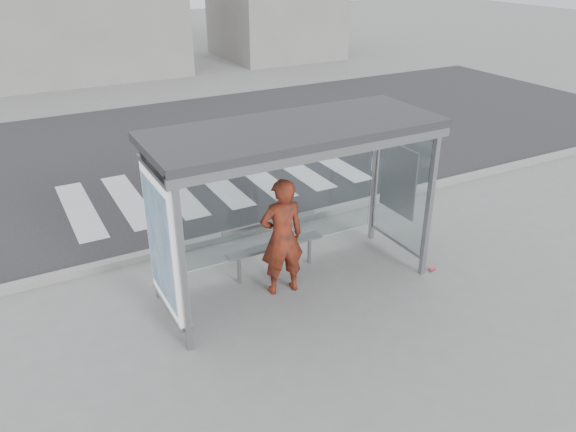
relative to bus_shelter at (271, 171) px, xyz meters
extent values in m
plane|color=slate|center=(0.37, -0.06, -1.98)|extent=(80.00, 80.00, 0.00)
cube|color=#252527|center=(0.37, 6.94, -1.98)|extent=(30.00, 10.00, 0.01)
cube|color=gray|center=(0.37, 1.89, -1.92)|extent=(30.00, 0.18, 0.12)
cube|color=silver|center=(-2.13, 4.44, -1.98)|extent=(0.55, 3.00, 0.00)
cube|color=silver|center=(-1.13, 4.44, -1.98)|extent=(0.55, 3.00, 0.00)
cube|color=silver|center=(-0.13, 4.44, -1.98)|extent=(0.55, 3.00, 0.00)
cube|color=silver|center=(0.87, 4.44, -1.98)|extent=(0.55, 3.00, 0.00)
cube|color=silver|center=(1.87, 4.44, -1.98)|extent=(0.55, 3.00, 0.00)
cube|color=silver|center=(2.87, 4.44, -1.98)|extent=(0.55, 3.00, 0.00)
cube|color=silver|center=(3.87, 4.44, -1.98)|extent=(0.55, 3.00, 0.00)
cube|color=gray|center=(-1.63, -0.76, -0.73)|extent=(0.08, 0.08, 2.50)
cube|color=gray|center=(2.37, -0.76, -0.73)|extent=(0.08, 0.08, 2.50)
cube|color=gray|center=(-1.63, 0.64, -0.73)|extent=(0.08, 0.08, 2.50)
cube|color=gray|center=(2.37, 0.64, -0.73)|extent=(0.08, 0.08, 2.50)
cube|color=#2D2D30|center=(0.37, -0.06, 0.58)|extent=(4.25, 1.65, 0.12)
cube|color=gray|center=(0.37, -0.82, 0.47)|extent=(4.25, 0.06, 0.18)
cube|color=white|center=(0.37, 0.64, -0.68)|extent=(3.80, 0.02, 2.00)
cube|color=white|center=(-1.63, -0.06, -0.68)|extent=(0.15, 1.25, 2.00)
cube|color=teal|center=(-1.54, -0.06, -0.68)|extent=(0.01, 1.10, 1.70)
cylinder|color=#D85A13|center=(-1.53, 0.19, -0.43)|extent=(0.02, 0.32, 0.32)
cube|color=white|center=(2.37, -0.06, -0.68)|extent=(0.03, 1.25, 2.00)
cube|color=beige|center=(2.34, -0.01, -0.58)|extent=(0.03, 0.86, 1.16)
cube|color=gray|center=(0.37, 17.94, 0.52)|extent=(8.00, 5.00, 5.00)
imported|color=#ED4816|center=(0.12, -0.10, -1.04)|extent=(0.73, 0.53, 1.88)
cube|color=slate|center=(0.27, 0.41, -1.48)|extent=(1.66, 0.20, 0.05)
cylinder|color=slate|center=(-0.38, 0.41, -1.74)|extent=(0.06, 0.06, 0.48)
cylinder|color=slate|center=(0.91, 0.41, -1.74)|extent=(0.06, 0.06, 0.48)
cube|color=slate|center=(0.27, 0.60, -1.15)|extent=(1.66, 0.04, 0.06)
cylinder|color=#EE4657|center=(2.57, -0.79, -1.95)|extent=(0.13, 0.08, 0.07)
camera|label=1|loc=(-3.34, -6.64, 2.92)|focal=35.00mm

